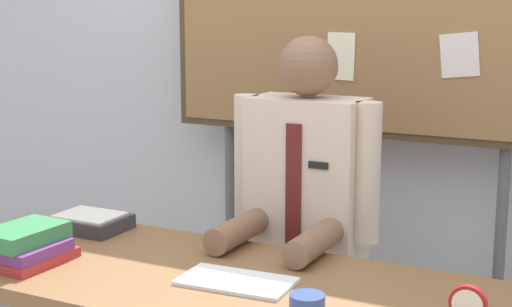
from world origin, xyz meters
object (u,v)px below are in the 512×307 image
at_px(desk, 230,307).
at_px(open_notebook, 236,281).
at_px(bulletin_board, 357,8).
at_px(person, 305,249).
at_px(paper_tray, 90,222).
at_px(desk_clock, 468,305).
at_px(book_stack, 25,246).

relative_size(desk, open_notebook, 5.33).
bearing_deg(bulletin_board, desk, -90.02).
distance_m(person, open_notebook, 0.57).
height_order(person, paper_tray, person).
bearing_deg(bulletin_board, desk_clock, -55.96).
height_order(bulletin_board, open_notebook, bulletin_board).
bearing_deg(open_notebook, paper_tray, 161.74).
bearing_deg(open_notebook, book_stack, -168.26).
xyz_separation_m(desk, book_stack, (-0.64, -0.16, 0.14)).
bearing_deg(open_notebook, desk_clock, 2.45).
distance_m(desk, open_notebook, 0.10).
bearing_deg(bulletin_board, person, -90.05).
height_order(desk, book_stack, book_stack).
relative_size(book_stack, desk_clock, 2.74).
xyz_separation_m(open_notebook, desk_clock, (0.66, 0.03, 0.04)).
relative_size(person, paper_tray, 5.45).
xyz_separation_m(person, desk_clock, (0.69, -0.54, 0.11)).
bearing_deg(paper_tray, person, 25.13).
bearing_deg(book_stack, person, 47.81).
height_order(desk, open_notebook, open_notebook).
bearing_deg(desk_clock, book_stack, -172.80).
xyz_separation_m(desk, person, (0.00, 0.55, 0.02)).
distance_m(person, paper_tray, 0.78).
height_order(bulletin_board, book_stack, bulletin_board).
bearing_deg(person, paper_tray, -154.87).
bearing_deg(desk, book_stack, -166.00).
distance_m(book_stack, open_notebook, 0.69).
height_order(desk, desk_clock, desk_clock).
bearing_deg(desk_clock, open_notebook, -177.55).
distance_m(desk, book_stack, 0.68).
xyz_separation_m(book_stack, desk_clock, (1.33, 0.17, -0.01)).
distance_m(bulletin_board, book_stack, 1.54).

